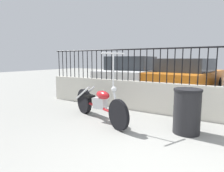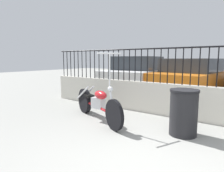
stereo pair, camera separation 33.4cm
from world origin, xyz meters
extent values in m
cube|color=beige|center=(0.00, 2.48, 0.39)|extent=(9.37, 0.18, 0.78)
cylinder|color=black|center=(-4.59, 2.48, 1.21)|extent=(0.02, 0.02, 0.86)
cylinder|color=black|center=(-4.42, 2.48, 1.21)|extent=(0.02, 0.02, 0.86)
cylinder|color=black|center=(-4.24, 2.48, 1.21)|extent=(0.02, 0.02, 0.86)
cylinder|color=black|center=(-4.06, 2.48, 1.21)|extent=(0.02, 0.02, 0.86)
cylinder|color=black|center=(-3.89, 2.48, 1.21)|extent=(0.02, 0.02, 0.86)
cylinder|color=black|center=(-3.71, 2.48, 1.21)|extent=(0.02, 0.02, 0.86)
cylinder|color=black|center=(-3.53, 2.48, 1.21)|extent=(0.02, 0.02, 0.86)
cylinder|color=black|center=(-3.36, 2.48, 1.21)|extent=(0.02, 0.02, 0.86)
cylinder|color=black|center=(-3.18, 2.48, 1.21)|extent=(0.02, 0.02, 0.86)
cylinder|color=black|center=(-3.00, 2.48, 1.21)|extent=(0.02, 0.02, 0.86)
cylinder|color=black|center=(-2.83, 2.48, 1.21)|extent=(0.02, 0.02, 0.86)
cylinder|color=black|center=(-2.65, 2.48, 1.21)|extent=(0.02, 0.02, 0.86)
cylinder|color=black|center=(-2.47, 2.48, 1.21)|extent=(0.02, 0.02, 0.86)
cylinder|color=black|center=(-2.30, 2.48, 1.21)|extent=(0.02, 0.02, 0.86)
cylinder|color=black|center=(-2.12, 2.48, 1.21)|extent=(0.02, 0.02, 0.86)
cylinder|color=black|center=(-1.94, 2.48, 1.21)|extent=(0.02, 0.02, 0.86)
cylinder|color=black|center=(-1.77, 2.48, 1.21)|extent=(0.02, 0.02, 0.86)
cylinder|color=black|center=(-1.59, 2.48, 1.21)|extent=(0.02, 0.02, 0.86)
cylinder|color=black|center=(-1.41, 2.48, 1.21)|extent=(0.02, 0.02, 0.86)
cylinder|color=black|center=(-1.24, 2.48, 1.21)|extent=(0.02, 0.02, 0.86)
cylinder|color=black|center=(-1.06, 2.48, 1.21)|extent=(0.02, 0.02, 0.86)
cylinder|color=black|center=(-0.88, 2.48, 1.21)|extent=(0.02, 0.02, 0.86)
cylinder|color=black|center=(-0.71, 2.48, 1.21)|extent=(0.02, 0.02, 0.86)
cylinder|color=black|center=(-0.53, 2.48, 1.21)|extent=(0.02, 0.02, 0.86)
cylinder|color=black|center=(-0.35, 2.48, 1.21)|extent=(0.02, 0.02, 0.86)
cylinder|color=black|center=(-0.18, 2.48, 1.21)|extent=(0.02, 0.02, 0.86)
cylinder|color=black|center=(0.00, 2.48, 1.21)|extent=(0.02, 0.02, 0.86)
cylinder|color=black|center=(0.18, 2.48, 1.21)|extent=(0.02, 0.02, 0.86)
cylinder|color=black|center=(0.00, 2.48, 1.62)|extent=(9.37, 0.04, 0.04)
cylinder|color=black|center=(-1.31, 0.89, 0.31)|extent=(0.58, 0.31, 0.61)
cylinder|color=black|center=(-2.69, 1.51, 0.31)|extent=(0.61, 0.35, 0.62)
cylinder|color=#AD191E|center=(-2.00, 1.20, 0.31)|extent=(1.29, 0.62, 0.06)
cube|color=silver|center=(-1.95, 1.18, 0.41)|extent=(0.28, 0.18, 0.24)
ellipsoid|color=#AD191E|center=(-1.84, 1.13, 0.61)|extent=(0.48, 0.36, 0.18)
cube|color=black|center=(-2.41, 1.38, 0.49)|extent=(0.32, 0.26, 0.06)
cylinder|color=silver|center=(-1.39, 0.93, 0.56)|extent=(0.22, 0.13, 0.51)
sphere|color=silver|center=(-1.45, 0.95, 0.79)|extent=(0.11, 0.11, 0.11)
cylinder|color=silver|center=(-1.48, 0.96, 1.14)|extent=(0.03, 0.03, 0.67)
cylinder|color=silver|center=(-1.48, 0.96, 1.48)|extent=(0.24, 0.49, 0.03)
cylinder|color=silver|center=(-2.67, 1.42, 0.53)|extent=(0.70, 0.35, 0.43)
cylinder|color=silver|center=(-2.61, 1.55, 0.53)|extent=(0.70, 0.35, 0.43)
cylinder|color=black|center=(-0.17, 1.44, 0.40)|extent=(0.48, 0.48, 0.80)
cylinder|color=black|center=(-0.17, 1.44, 0.82)|extent=(0.51, 0.51, 0.04)
cylinder|color=black|center=(-4.26, 6.64, 0.32)|extent=(0.18, 0.65, 0.64)
cylinder|color=black|center=(-2.55, 6.83, 0.32)|extent=(0.18, 0.65, 0.64)
cylinder|color=black|center=(-3.98, 4.13, 0.32)|extent=(0.18, 0.65, 0.64)
cylinder|color=black|center=(-2.26, 4.32, 0.32)|extent=(0.18, 0.65, 0.64)
cube|color=silver|center=(-3.26, 5.48, 0.58)|extent=(2.29, 4.26, 0.69)
cube|color=#2D3338|center=(-3.24, 5.28, 1.20)|extent=(1.86, 2.13, 0.54)
cylinder|color=black|center=(-1.77, 6.90, 0.32)|extent=(0.18, 0.65, 0.64)
cylinder|color=black|center=(-2.05, 4.42, 0.32)|extent=(0.18, 0.65, 0.64)
cylinder|color=black|center=(-0.34, 4.22, 0.32)|extent=(0.18, 0.65, 0.64)
cube|color=orange|center=(-1.06, 5.56, 0.57)|extent=(2.28, 4.20, 0.67)
cube|color=#2D3338|center=(-1.08, 5.36, 1.15)|extent=(1.86, 2.10, 0.48)
camera|label=1|loc=(0.57, -2.32, 1.37)|focal=32.00mm
camera|label=2|loc=(0.85, -2.14, 1.37)|focal=32.00mm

